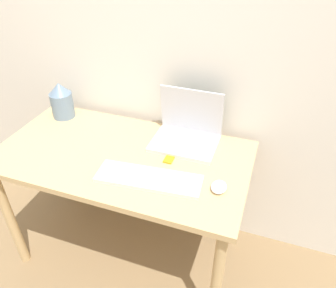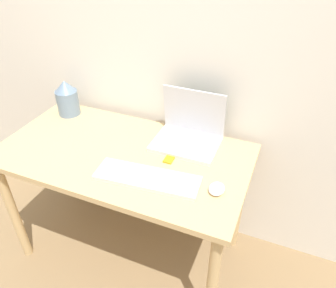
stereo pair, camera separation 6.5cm
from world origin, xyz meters
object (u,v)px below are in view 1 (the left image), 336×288
Objects in this scene: laptop at (187,132)px; mouse at (219,187)px; vase at (62,100)px; mp3_player at (169,159)px; keyboard at (149,178)px.

laptop reaches higher than mouse.
vase is (-0.98, 0.32, 0.09)m from mouse.
vase reaches higher than mp3_player.
vase is at bearing 179.45° from laptop.
keyboard is 2.31× the size of vase.
laptop is 3.79× the size of mouse.
mp3_player is at bearing 77.93° from keyboard.
mp3_player is (-0.27, 0.12, -0.01)m from mouse.
mp3_player is at bearing -100.09° from laptop.
laptop reaches higher than keyboard.
mouse is 1.04m from vase.
mouse is at bearing 8.12° from keyboard.
vase is (-0.75, 0.01, 0.04)m from laptop.
laptop is at bearing -0.55° from vase.
keyboard is at bearing -101.04° from laptop.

